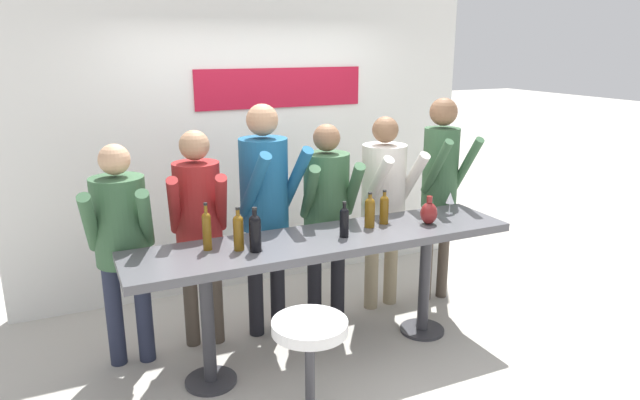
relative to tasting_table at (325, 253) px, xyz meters
name	(u,v)px	position (x,y,z in m)	size (l,w,h in m)	color
ground_plane	(325,354)	(0.00, 0.00, -0.82)	(40.00, 40.00, 0.00)	#B2ADA3
back_wall	(254,142)	(0.00, 1.59, 0.57)	(4.44, 0.12, 2.77)	silver
tasting_table	(325,253)	(0.00, 0.00, 0.00)	(2.84, 0.63, 0.94)	#4C4C51
bar_stool	(310,357)	(-0.44, -0.73, -0.34)	(0.47, 0.47, 0.72)	#333338
person_far_left	(121,233)	(-1.34, 0.50, 0.19)	(0.50, 0.59, 1.63)	#23283D
person_left	(198,216)	(-0.78, 0.55, 0.23)	(0.48, 0.58, 1.69)	#473D33
person_center_left	(265,195)	(-0.26, 0.54, 0.33)	(0.52, 0.64, 1.85)	black
person_center	(327,203)	(0.26, 0.53, 0.21)	(0.50, 0.59, 1.67)	black
person_center_right	(384,193)	(0.82, 0.56, 0.23)	(0.47, 0.57, 1.70)	gray
person_right	(441,175)	(1.34, 0.48, 0.35)	(0.40, 0.55, 1.84)	#473D33
wine_bottle_0	(238,230)	(-0.64, 0.00, 0.26)	(0.07, 0.07, 0.30)	brown
wine_bottle_1	(207,229)	(-0.83, 0.09, 0.27)	(0.06, 0.06, 0.33)	brown
wine_bottle_2	(344,221)	(0.12, -0.05, 0.25)	(0.07, 0.07, 0.26)	black
wine_bottle_3	(255,231)	(-0.55, -0.07, 0.27)	(0.08, 0.08, 0.30)	black
wine_bottle_4	(370,211)	(0.40, 0.07, 0.25)	(0.08, 0.08, 0.27)	brown
wine_bottle_5	(384,208)	(0.54, 0.10, 0.25)	(0.07, 0.07, 0.27)	brown
wine_glass_0	(450,199)	(1.16, 0.10, 0.25)	(0.07, 0.07, 0.18)	silver
decorative_vase	(429,213)	(0.85, -0.05, 0.21)	(0.13, 0.13, 0.22)	maroon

